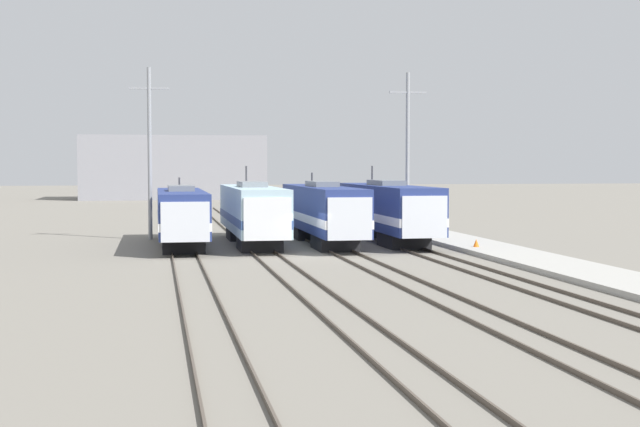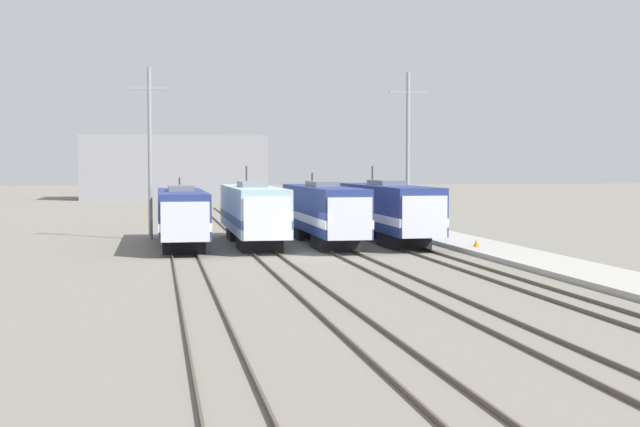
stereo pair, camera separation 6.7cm
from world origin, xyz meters
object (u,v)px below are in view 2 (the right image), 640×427
catenary_tower_left (150,150)px  traffic_cone (476,243)px  locomotive_center_right (323,212)px  catenary_tower_right (408,150)px  locomotive_far_left (181,215)px  locomotive_center_left (253,212)px  locomotive_far_right (388,210)px

catenary_tower_left → traffic_cone: bearing=-32.2°
locomotive_center_right → traffic_cone: 10.76m
catenary_tower_right → locomotive_center_right: bearing=-141.9°
locomotive_far_left → locomotive_center_left: (4.71, 0.39, 0.11)m
locomotive_far_left → traffic_cone: (17.77, -6.46, -1.54)m
locomotive_center_left → locomotive_far_right: (9.42, 0.60, 0.03)m
locomotive_center_left → catenary_tower_left: bearing=140.1°
locomotive_far_left → locomotive_far_right: 14.16m
locomotive_far_right → catenary_tower_right: catenary_tower_right is taller
locomotive_center_left → catenary_tower_left: (-6.73, 5.63, 4.25)m
locomotive_far_left → catenary_tower_right: (16.96, 6.02, 4.36)m
locomotive_center_left → catenary_tower_right: (12.25, 5.63, 4.25)m
locomotive_far_left → traffic_cone: locomotive_far_left is taller
locomotive_far_right → traffic_cone: (3.65, -7.46, -1.68)m
traffic_cone → locomotive_far_right: bearing=116.1°
locomotive_far_left → locomotive_center_right: 9.42m
locomotive_center_left → catenary_tower_left: 9.75m
locomotive_far_left → catenary_tower_left: (-2.02, 6.02, 4.36)m
locomotive_far_right → catenary_tower_left: 17.43m
locomotive_center_left → traffic_cone: (13.06, -6.86, -1.65)m
catenary_tower_left → catenary_tower_right: bearing=0.0°
locomotive_center_right → locomotive_far_left: bearing=-179.4°
locomotive_center_right → catenary_tower_right: size_ratio=1.45×
locomotive_center_right → catenary_tower_right: (7.54, 5.92, 4.25)m
locomotive_far_left → catenary_tower_right: size_ratio=1.36×
locomotive_far_right → catenary_tower_left: size_ratio=1.49×
catenary_tower_right → catenary_tower_left: bearing=180.0°
locomotive_far_right → catenary_tower_right: 7.16m
locomotive_center_right → locomotive_far_right: (4.71, 0.89, 0.02)m
locomotive_far_left → locomotive_center_right: size_ratio=0.94×
catenary_tower_right → traffic_cone: 13.84m
locomotive_center_left → traffic_cone: size_ratio=35.55×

